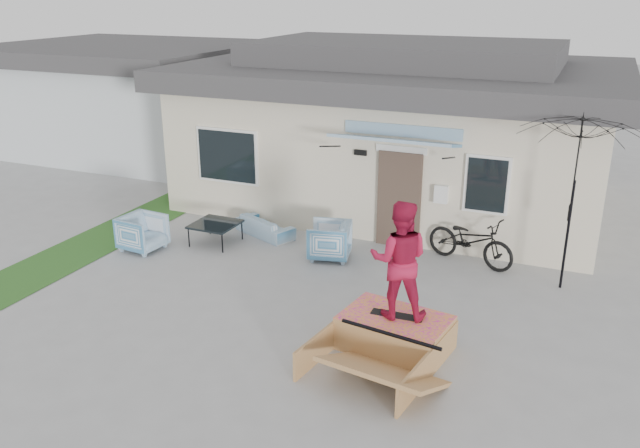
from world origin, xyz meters
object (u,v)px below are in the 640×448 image
at_px(armchair_left, 142,231).
at_px(coffee_table, 216,233).
at_px(armchair_right, 329,239).
at_px(patio_umbrella, 572,199).
at_px(skater, 400,258).
at_px(skateboard, 397,315).
at_px(loveseat, 265,223).
at_px(bicycle, 471,235).
at_px(skate_ramp, 395,333).

xyz_separation_m(armchair_left, coffee_table, (1.24, 0.93, -0.19)).
distance_m(armchair_right, patio_umbrella, 4.76).
height_order(armchair_right, skater, skater).
xyz_separation_m(armchair_right, skateboard, (2.32, -2.89, 0.14)).
bearing_deg(armchair_left, armchair_right, -68.30).
relative_size(loveseat, coffee_table, 1.58).
xyz_separation_m(coffee_table, skater, (4.94, -2.68, 1.28)).
height_order(loveseat, armchair_left, armchair_left).
xyz_separation_m(coffee_table, skateboard, (4.94, -2.68, 0.33)).
xyz_separation_m(armchair_right, coffee_table, (-2.62, -0.21, -0.19)).
bearing_deg(bicycle, armchair_right, 125.56).
height_order(armchair_left, skate_ramp, armchair_left).
relative_size(coffee_table, skateboard, 1.16).
relative_size(loveseat, skate_ramp, 0.69).
relative_size(loveseat, bicycle, 0.78).
bearing_deg(armchair_right, loveseat, -122.64).
distance_m(armchair_left, coffee_table, 1.56).
height_order(bicycle, patio_umbrella, patio_umbrella).
height_order(armchair_left, armchair_right, armchair_right).
bearing_deg(skateboard, armchair_right, 126.77).
bearing_deg(coffee_table, skate_ramp, -29.02).
bearing_deg(patio_umbrella, skate_ramp, -123.84).
height_order(armchair_left, coffee_table, armchair_left).
distance_m(armchair_right, bicycle, 2.88).
xyz_separation_m(coffee_table, patio_umbrella, (7.17, 0.60, 1.52)).
height_order(armchair_right, bicycle, bicycle).
bearing_deg(armchair_left, skater, -100.61).
bearing_deg(armchair_right, skateboard, 25.80).
bearing_deg(loveseat, armchair_left, 65.25).
relative_size(armchair_left, armchair_right, 0.99).
distance_m(loveseat, armchair_left, 2.70).
bearing_deg(armchair_right, patio_umbrella, 81.97).
bearing_deg(armchair_left, patio_umbrella, -74.45).
bearing_deg(skater, skateboard, 180.00).
bearing_deg(coffee_table, loveseat, 48.46).
xyz_separation_m(bicycle, patio_umbrella, (1.81, -0.48, 1.14)).
distance_m(skate_ramp, skater, 1.25).
distance_m(armchair_right, skate_ramp, 3.75).
relative_size(coffee_table, skater, 0.51).
distance_m(loveseat, armchair_right, 1.97).
bearing_deg(bicycle, skater, -168.49).
bearing_deg(skateboard, skater, 0.00).
bearing_deg(loveseat, skater, 162.91).
relative_size(loveseat, patio_umbrella, 0.61).
distance_m(bicycle, skate_ramp, 3.86).
relative_size(loveseat, skateboard, 1.83).
bearing_deg(armchair_right, skate_ramp, 25.20).
bearing_deg(armchair_left, skate_ramp, -101.09).
bearing_deg(skater, armchair_right, -65.28).
bearing_deg(skater, patio_umbrella, -138.19).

